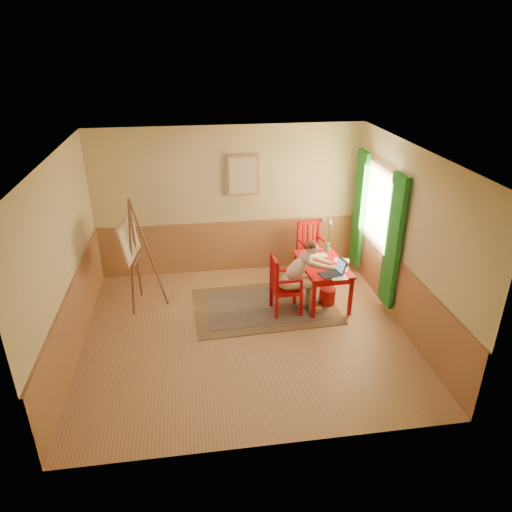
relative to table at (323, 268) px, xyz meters
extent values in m
cube|color=tan|center=(-1.43, -0.80, -0.64)|extent=(5.00, 4.50, 0.02)
cube|color=white|center=(-1.43, -0.80, 2.18)|extent=(5.00, 4.50, 0.02)
cube|color=#D8C384|center=(-1.43, 1.46, 0.77)|extent=(5.00, 0.02, 2.80)
cube|color=#D8C384|center=(-1.43, -3.06, 0.77)|extent=(5.00, 0.02, 2.80)
cube|color=#D8C384|center=(-3.94, -0.80, 0.77)|extent=(0.02, 4.50, 2.80)
cube|color=#D8C384|center=(1.08, -0.80, 0.77)|extent=(0.02, 4.50, 2.80)
cube|color=#B4794A|center=(-1.43, 1.43, -0.13)|extent=(5.00, 0.04, 1.00)
cube|color=#B4794A|center=(-3.91, -0.80, -0.13)|extent=(0.04, 4.50, 1.00)
cube|color=#B4794A|center=(1.05, -0.80, -0.13)|extent=(0.04, 4.50, 1.00)
cube|color=white|center=(1.04, 0.30, 0.92)|extent=(0.02, 1.00, 1.30)
cube|color=tan|center=(1.02, 0.30, 0.92)|extent=(0.03, 1.12, 1.42)
cube|color=green|center=(0.97, -0.48, 0.62)|extent=(0.08, 0.45, 2.20)
cube|color=green|center=(0.97, 1.08, 0.62)|extent=(0.08, 0.45, 2.20)
cube|color=tan|center=(-1.18, 1.41, 1.27)|extent=(0.60, 0.04, 0.76)
cube|color=beige|center=(-1.18, 1.38, 1.27)|extent=(0.50, 0.02, 0.66)
cube|color=#8C7251|center=(-1.00, -0.08, -0.62)|extent=(2.47, 1.70, 0.01)
cube|color=black|center=(-1.00, -0.08, -0.62)|extent=(2.05, 1.29, 0.01)
cube|color=red|center=(0.00, 0.00, 0.07)|extent=(0.78, 1.23, 0.04)
cube|color=red|center=(0.00, 0.00, 0.00)|extent=(0.67, 1.13, 0.10)
cube|color=red|center=(-0.29, -0.57, -0.29)|extent=(0.06, 0.06, 0.68)
cube|color=red|center=(0.34, -0.54, -0.29)|extent=(0.06, 0.06, 0.68)
cube|color=red|center=(-0.34, 0.54, -0.29)|extent=(0.06, 0.06, 0.68)
cube|color=red|center=(0.29, 0.57, -0.29)|extent=(0.06, 0.06, 0.68)
cube|color=red|center=(-0.69, -0.28, -0.20)|extent=(0.48, 0.46, 0.05)
cube|color=red|center=(-0.88, -0.49, -0.43)|extent=(0.05, 0.05, 0.41)
cube|color=red|center=(-0.47, -0.47, -0.43)|extent=(0.05, 0.05, 0.41)
cube|color=red|center=(-0.90, -0.10, -0.43)|extent=(0.05, 0.05, 0.41)
cube|color=red|center=(-0.49, -0.08, -0.43)|extent=(0.05, 0.05, 0.41)
cube|color=red|center=(-0.88, -0.49, 0.10)|extent=(0.05, 0.05, 0.55)
cube|color=red|center=(-0.90, -0.10, 0.10)|extent=(0.05, 0.05, 0.55)
cube|color=red|center=(-0.89, -0.29, 0.34)|extent=(0.07, 0.44, 0.06)
cube|color=red|center=(-0.89, -0.39, 0.08)|extent=(0.03, 0.05, 0.45)
cube|color=red|center=(-0.89, -0.29, 0.08)|extent=(0.03, 0.05, 0.45)
cube|color=red|center=(-0.90, -0.19, 0.08)|extent=(0.03, 0.05, 0.45)
cube|color=red|center=(-0.68, -0.48, 0.04)|extent=(0.41, 0.06, 0.04)
cube|color=red|center=(-0.48, -0.47, -0.07)|extent=(0.04, 0.04, 0.22)
cube|color=red|center=(-0.70, -0.09, 0.04)|extent=(0.41, 0.06, 0.04)
cube|color=red|center=(-0.50, -0.08, -0.07)|extent=(0.04, 0.04, 0.22)
cube|color=red|center=(0.07, 0.88, -0.17)|extent=(0.58, 0.59, 0.05)
cube|color=red|center=(-0.18, 1.04, -0.41)|extent=(0.06, 0.06, 0.43)
cube|color=red|center=(-0.08, 0.61, -0.41)|extent=(0.06, 0.06, 0.43)
cube|color=red|center=(0.22, 1.14, -0.41)|extent=(0.06, 0.06, 0.43)
cube|color=red|center=(0.33, 0.71, -0.41)|extent=(0.06, 0.06, 0.43)
cube|color=red|center=(-0.18, 1.04, 0.15)|extent=(0.06, 0.06, 0.59)
cube|color=red|center=(0.22, 1.14, 0.15)|extent=(0.06, 0.06, 0.59)
cube|color=red|center=(0.02, 1.09, 0.41)|extent=(0.47, 0.16, 0.06)
cube|color=red|center=(-0.08, 1.07, 0.13)|extent=(0.05, 0.04, 0.48)
cube|color=red|center=(0.02, 1.09, 0.13)|extent=(0.05, 0.04, 0.48)
cube|color=red|center=(0.12, 1.12, 0.13)|extent=(0.05, 0.04, 0.48)
cube|color=red|center=(-0.13, 0.83, 0.09)|extent=(0.15, 0.44, 0.04)
cube|color=red|center=(-0.08, 0.62, -0.03)|extent=(0.05, 0.05, 0.24)
cube|color=red|center=(0.28, 0.93, 0.09)|extent=(0.15, 0.44, 0.04)
cube|color=red|center=(0.33, 0.72, -0.03)|extent=(0.05, 0.05, 0.24)
ellipsoid|color=beige|center=(-0.68, -0.29, -0.07)|extent=(0.30, 0.37, 0.23)
cylinder|color=beige|center=(-0.46, -0.37, -0.08)|extent=(0.45, 0.18, 0.16)
cylinder|color=beige|center=(-0.47, -0.19, -0.08)|extent=(0.45, 0.18, 0.16)
cylinder|color=beige|center=(-0.25, -0.36, -0.35)|extent=(0.12, 0.12, 0.51)
cylinder|color=beige|center=(-0.26, -0.18, -0.35)|extent=(0.12, 0.12, 0.51)
cube|color=beige|center=(-0.19, -0.36, -0.59)|extent=(0.22, 0.10, 0.07)
cube|color=beige|center=(-0.20, -0.18, -0.59)|extent=(0.22, 0.10, 0.07)
ellipsoid|color=beige|center=(-0.53, -0.28, 0.15)|extent=(0.50, 0.31, 0.53)
ellipsoid|color=beige|center=(-0.38, -0.28, 0.34)|extent=(0.22, 0.31, 0.18)
sphere|color=beige|center=(-0.27, -0.27, 0.51)|extent=(0.21, 0.21, 0.20)
ellipsoid|color=#5F2A19|center=(-0.30, -0.27, 0.56)|extent=(0.20, 0.21, 0.14)
sphere|color=#5F2A19|center=(-0.37, -0.28, 0.55)|extent=(0.11, 0.11, 0.11)
cylinder|color=beige|center=(-0.28, -0.42, 0.29)|extent=(0.22, 0.10, 0.15)
cylinder|color=beige|center=(-0.05, -0.39, 0.21)|extent=(0.30, 0.15, 0.17)
sphere|color=beige|center=(-0.18, -0.42, 0.26)|extent=(0.09, 0.09, 0.09)
sphere|color=beige|center=(0.07, -0.35, 0.16)|extent=(0.08, 0.08, 0.07)
cylinder|color=beige|center=(-0.29, -0.12, 0.29)|extent=(0.23, 0.12, 0.15)
cylinder|color=beige|center=(-0.07, -0.13, 0.21)|extent=(0.30, 0.13, 0.17)
sphere|color=beige|center=(-0.20, -0.11, 0.26)|extent=(0.09, 0.09, 0.09)
sphere|color=beige|center=(0.06, -0.16, 0.16)|extent=(0.08, 0.08, 0.07)
cube|color=#1E2338|center=(0.00, -0.44, 0.10)|extent=(0.38, 0.31, 0.02)
cube|color=#2D3342|center=(0.00, -0.44, 0.10)|extent=(0.33, 0.25, 0.00)
cube|color=#1E2338|center=(0.19, -0.39, 0.22)|extent=(0.12, 0.25, 0.23)
cube|color=#99BFF2|center=(0.18, -0.39, 0.21)|extent=(0.10, 0.21, 0.18)
cube|color=white|center=(0.11, -0.55, 0.09)|extent=(0.26, 0.18, 0.00)
cube|color=white|center=(0.34, 0.04, 0.09)|extent=(0.30, 0.26, 0.00)
cube|color=white|center=(0.03, 0.30, 0.09)|extent=(0.27, 0.21, 0.00)
cube|color=white|center=(0.23, -0.26, 0.09)|extent=(0.31, 0.28, 0.00)
cylinder|color=#3F724C|center=(0.20, 0.43, 0.17)|extent=(0.12, 0.12, 0.16)
cylinder|color=#3F7233|center=(0.15, 0.48, 0.45)|extent=(0.10, 0.11, 0.44)
sphere|color=#728CD8|center=(0.11, 0.53, 0.67)|extent=(0.08, 0.08, 0.07)
cylinder|color=#3F7233|center=(0.19, 0.39, 0.46)|extent=(0.04, 0.11, 0.46)
sphere|color=pink|center=(0.17, 0.34, 0.69)|extent=(0.06, 0.06, 0.05)
cylinder|color=#3F7233|center=(0.20, 0.45, 0.40)|extent=(0.02, 0.05, 0.34)
sphere|color=pink|center=(0.21, 0.47, 0.57)|extent=(0.07, 0.07, 0.05)
cylinder|color=#3F7233|center=(0.19, 0.37, 0.44)|extent=(0.03, 0.14, 0.43)
sphere|color=#728CD8|center=(0.17, 0.30, 0.66)|extent=(0.07, 0.07, 0.06)
cylinder|color=#3F7233|center=(0.23, 0.49, 0.42)|extent=(0.07, 0.11, 0.38)
sphere|color=pink|center=(0.25, 0.54, 0.61)|extent=(0.07, 0.07, 0.05)
cylinder|color=#3F7233|center=(0.21, 0.46, 0.42)|extent=(0.04, 0.07, 0.38)
sphere|color=pink|center=(0.23, 0.49, 0.62)|extent=(0.06, 0.06, 0.05)
cylinder|color=#3F7233|center=(0.22, 0.49, 0.45)|extent=(0.05, 0.12, 0.44)
sphere|color=#728CD8|center=(0.24, 0.55, 0.67)|extent=(0.06, 0.06, 0.05)
cylinder|color=red|center=(0.07, -0.14, -0.48)|extent=(0.28, 0.28, 0.30)
cylinder|color=brown|center=(-3.15, 0.16, 0.33)|extent=(0.14, 0.35, 1.92)
cylinder|color=brown|center=(-3.11, 0.46, 0.33)|extent=(0.05, 0.35, 1.92)
cylinder|color=brown|center=(-2.88, 0.27, 0.33)|extent=(0.50, 0.11, 1.92)
cylinder|color=brown|center=(-3.16, 0.31, 0.25)|extent=(0.10, 0.54, 0.03)
cube|color=brown|center=(-3.10, 0.30, 0.25)|extent=(0.14, 0.58, 0.03)
cube|color=tan|center=(-3.18, 0.32, 0.58)|extent=(0.26, 0.86, 0.64)
cube|color=beige|center=(-3.16, 0.31, 0.58)|extent=(0.21, 0.77, 0.55)
camera|label=1|loc=(-2.15, -6.89, 3.59)|focal=33.00mm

